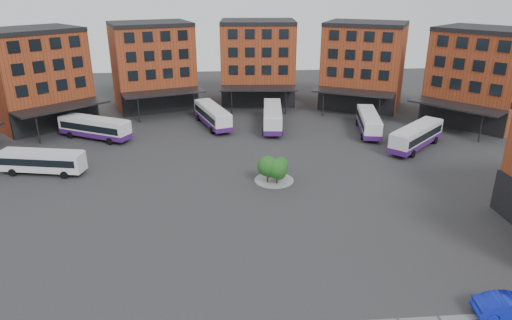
{
  "coord_description": "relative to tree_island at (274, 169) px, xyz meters",
  "views": [
    {
      "loc": [
        -3.77,
        -34.58,
        20.91
      ],
      "look_at": [
        -0.32,
        8.38,
        4.0
      ],
      "focal_mm": 32.0,
      "sensor_mm": 36.0,
      "label": 1
    }
  ],
  "objects": [
    {
      "name": "ground",
      "position": [
        -1.97,
        -11.49,
        -1.69
      ],
      "size": [
        160.0,
        160.0,
        0.0
      ],
      "primitive_type": "plane",
      "color": "#28282B",
      "rests_on": "ground"
    },
    {
      "name": "main_building",
      "position": [
        -6.74,
        26.76,
        5.53
      ],
      "size": [
        94.14,
        42.48,
        14.6
      ],
      "color": "brown",
      "rests_on": "ground"
    },
    {
      "name": "tree_island",
      "position": [
        0.0,
        0.0,
        0.0
      ],
      "size": [
        4.4,
        4.4,
        3.19
      ],
      "color": "gray",
      "rests_on": "ground"
    },
    {
      "name": "bus_a",
      "position": [
        -26.52,
        4.72,
        -0.04
      ],
      "size": [
        10.08,
        4.11,
        2.78
      ],
      "rotation": [
        0.0,
        0.0,
        1.37
      ],
      "color": "silver",
      "rests_on": "ground"
    },
    {
      "name": "bus_b",
      "position": [
        -23.55,
        17.11,
        -0.02
      ],
      "size": [
        10.9,
        7.34,
        3.09
      ],
      "rotation": [
        0.0,
        0.0,
        1.09
      ],
      "color": "white",
      "rests_on": "ground"
    },
    {
      "name": "bus_c",
      "position": [
        -7.02,
        22.0,
        0.02
      ],
      "size": [
        5.96,
        11.45,
        3.16
      ],
      "rotation": [
        0.0,
        0.0,
        0.32
      ],
      "color": "white",
      "rests_on": "ground"
    },
    {
      "name": "bus_d",
      "position": [
        2.1,
        20.33,
        0.08
      ],
      "size": [
        3.84,
        11.82,
        3.27
      ],
      "rotation": [
        0.0,
        0.0,
        -0.1
      ],
      "color": "white",
      "rests_on": "ground"
    },
    {
      "name": "bus_e",
      "position": [
        15.93,
        16.81,
        -0.05
      ],
      "size": [
        4.41,
        11.03,
        3.03
      ],
      "rotation": [
        0.0,
        0.0,
        -0.18
      ],
      "color": "white",
      "rests_on": "ground"
    },
    {
      "name": "bus_f",
      "position": [
        20.2,
        9.69,
        0.02
      ],
      "size": [
        9.95,
        9.57,
        3.16
      ],
      "rotation": [
        0.0,
        0.0,
        -0.82
      ],
      "color": "silver",
      "rests_on": "ground"
    },
    {
      "name": "blue_car",
      "position": [
        13.11,
        -22.93,
        -0.91
      ],
      "size": [
        4.88,
        2.15,
        1.56
      ],
      "primitive_type": "imported",
      "rotation": [
        0.0,
        0.0,
        1.46
      ],
      "color": "#0D1CB3",
      "rests_on": "ground"
    }
  ]
}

